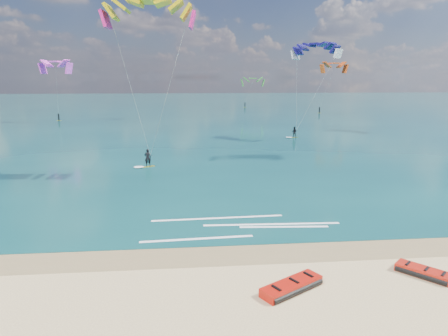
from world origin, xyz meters
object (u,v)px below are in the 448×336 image
(packed_kite_left, at_px, (291,290))
(kitesurfer_far, at_px, (306,83))
(kitesurfer_main, at_px, (148,79))
(packed_kite_mid, at_px, (423,276))

(packed_kite_left, bearing_deg, kitesurfer_far, 41.87)
(packed_kite_left, xyz_separation_m, kitesurfer_main, (-7.31, 20.97, 8.28))
(kitesurfer_main, bearing_deg, kitesurfer_far, 15.81)
(packed_kite_left, height_order, kitesurfer_main, kitesurfer_main)
(kitesurfer_main, bearing_deg, packed_kite_left, -98.89)
(kitesurfer_main, bearing_deg, packed_kite_mid, -84.81)
(packed_kite_left, bearing_deg, packed_kite_mid, -24.72)
(packed_kite_left, height_order, kitesurfer_far, kitesurfer_far)
(packed_kite_left, bearing_deg, kitesurfer_main, 78.17)
(packed_kite_left, height_order, packed_kite_mid, packed_kite_left)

